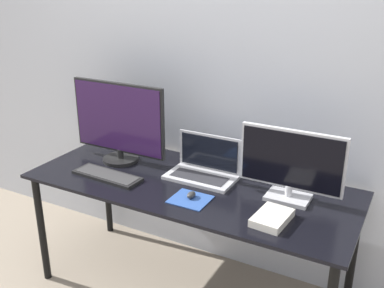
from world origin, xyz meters
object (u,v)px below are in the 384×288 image
(monitor_left, at_px, (119,123))
(book, at_px, (272,218))
(mouse, at_px, (191,195))
(laptop, at_px, (204,167))
(keyboard, at_px, (107,175))
(monitor_right, at_px, (291,165))

(monitor_left, bearing_deg, book, -13.37)
(mouse, height_order, book, book)
(monitor_left, relative_size, mouse, 10.07)
(laptop, bearing_deg, monitor_left, -175.55)
(laptop, xyz_separation_m, keyboard, (-0.46, -0.26, -0.05))
(monitor_right, height_order, mouse, monitor_right)
(monitor_right, relative_size, book, 2.36)
(keyboard, height_order, mouse, mouse)
(monitor_right, relative_size, laptop, 1.36)
(keyboard, bearing_deg, mouse, -0.14)
(monitor_right, distance_m, book, 0.30)
(monitor_left, xyz_separation_m, book, (1.02, -0.24, -0.22))
(monitor_right, xyz_separation_m, laptop, (-0.49, 0.04, -0.13))
(mouse, xyz_separation_m, book, (0.43, -0.02, -0.00))
(laptop, distance_m, mouse, 0.27)
(laptop, relative_size, book, 1.73)
(laptop, height_order, mouse, laptop)
(monitor_right, bearing_deg, book, -90.13)
(monitor_left, relative_size, monitor_right, 1.19)
(monitor_right, bearing_deg, monitor_left, -180.00)
(mouse, bearing_deg, laptop, 103.29)
(keyboard, xyz_separation_m, mouse, (0.53, -0.00, 0.01))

